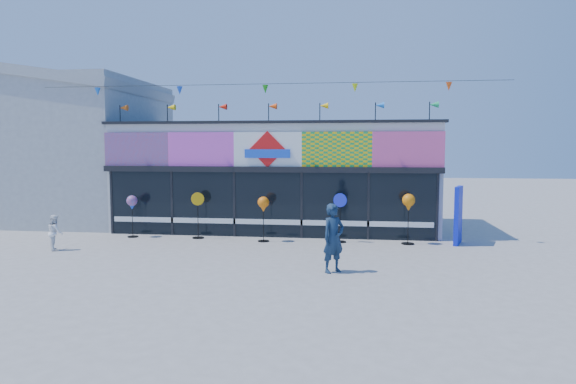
% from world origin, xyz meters
% --- Properties ---
extents(ground, '(80.00, 80.00, 0.00)m').
position_xyz_m(ground, '(0.00, 0.00, 0.00)').
color(ground, gray).
rests_on(ground, ground).
extents(kite_shop, '(16.00, 5.70, 5.31)m').
position_xyz_m(kite_shop, '(0.00, 5.94, 2.05)').
color(kite_shop, silver).
rests_on(kite_shop, ground).
extents(neighbour_building, '(8.18, 7.20, 6.87)m').
position_xyz_m(neighbour_building, '(-10.00, 7.00, 3.20)').
color(neighbour_building, '#ABAEB0').
rests_on(neighbour_building, ground).
extents(blue_sign, '(0.44, 0.95, 1.90)m').
position_xyz_m(blue_sign, '(6.40, 2.97, 0.96)').
color(blue_sign, '#0D1CC6').
rests_on(blue_sign, ground).
extents(spinner_0, '(0.37, 0.37, 1.48)m').
position_xyz_m(spinner_0, '(-4.75, 2.80, 1.18)').
color(spinner_0, black).
rests_on(spinner_0, ground).
extents(spinner_1, '(0.44, 0.41, 1.61)m').
position_xyz_m(spinner_1, '(-2.38, 2.89, 0.85)').
color(spinner_1, black).
rests_on(spinner_1, ground).
extents(spinner_2, '(0.39, 0.39, 1.52)m').
position_xyz_m(spinner_2, '(-0.01, 2.56, 1.22)').
color(spinner_2, black).
rests_on(spinner_2, ground).
extents(spinner_3, '(0.46, 0.42, 1.65)m').
position_xyz_m(spinner_3, '(2.55, 2.77, 0.87)').
color(spinner_3, black).
rests_on(spinner_3, ground).
extents(spinner_4, '(0.42, 0.42, 1.66)m').
position_xyz_m(spinner_4, '(4.78, 2.72, 1.33)').
color(spinner_4, black).
rests_on(spinner_4, ground).
extents(adult_man, '(0.76, 0.74, 1.76)m').
position_xyz_m(adult_man, '(2.51, -1.39, 0.88)').
color(adult_man, '#162B45').
rests_on(adult_man, ground).
extents(child, '(0.57, 0.61, 1.10)m').
position_xyz_m(child, '(-6.14, 0.33, 0.55)').
color(child, white).
rests_on(child, ground).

